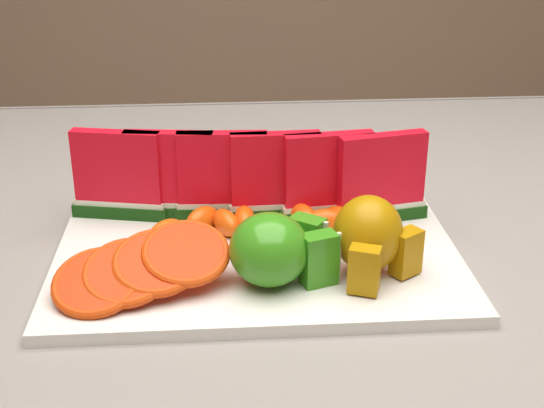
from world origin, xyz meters
TOP-DOWN VIEW (x-y plane):
  - table at (0.00, 0.00)m, footprint 1.40×0.90m
  - tablecloth at (0.00, 0.00)m, footprint 1.53×1.03m
  - platter at (0.00, -0.03)m, footprint 0.40×0.30m
  - apple_cluster at (0.02, -0.11)m, footprint 0.11×0.09m
  - pear_cluster at (0.11, -0.10)m, footprint 0.08×0.09m
  - side_plate at (0.14, 0.22)m, footprint 0.20×0.20m
  - fork at (-0.13, 0.27)m, footprint 0.02×0.20m
  - watermelon_row at (-0.00, 0.03)m, footprint 0.39×0.07m
  - orange_fan_front at (-0.10, -0.11)m, footprint 0.17×0.12m
  - orange_fan_back at (-0.04, 0.09)m, footprint 0.24×0.11m
  - tangerine_segments at (0.02, -0.01)m, footprint 0.25×0.08m

SIDE VIEW (x-z plane):
  - table at x=0.00m, z-range 0.28..1.03m
  - tablecloth at x=0.00m, z-range 0.62..0.82m
  - fork at x=-0.13m, z-range 0.76..0.76m
  - side_plate at x=0.14m, z-range 0.76..0.77m
  - platter at x=0.00m, z-range 0.76..0.77m
  - tangerine_segments at x=0.02m, z-range 0.77..0.80m
  - orange_fan_back at x=-0.04m, z-range 0.77..0.81m
  - orange_fan_front at x=-0.10m, z-range 0.77..0.82m
  - apple_cluster at x=0.02m, z-range 0.77..0.84m
  - pear_cluster at x=0.11m, z-range 0.77..0.85m
  - watermelon_row at x=0.00m, z-range 0.77..0.87m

